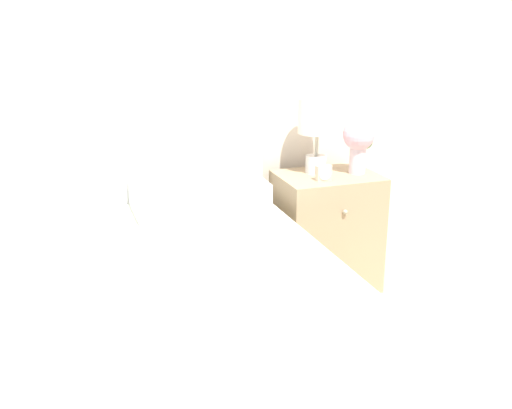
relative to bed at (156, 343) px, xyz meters
name	(u,v)px	position (x,y,z in m)	size (l,w,h in m)	color
ground_plane	(126,296)	(0.00, 0.97, -0.28)	(12.00, 12.00, 0.00)	#CCB28E
wall_back	(105,36)	(0.00, 1.04, 1.02)	(8.00, 0.06, 2.60)	silver
bed	(156,343)	(0.00, 0.00, 0.00)	(1.47, 2.10, 1.04)	tan
nightstand	(326,231)	(1.03, 0.76, 0.03)	(0.51, 0.40, 0.61)	tan
table_lamp	(317,123)	(0.99, 0.82, 0.59)	(0.19, 0.19, 0.38)	white
flower_vase	(359,140)	(1.19, 0.74, 0.51)	(0.16, 0.16, 0.28)	silver
alarm_clock	(324,173)	(0.97, 0.68, 0.37)	(0.08, 0.04, 0.08)	beige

